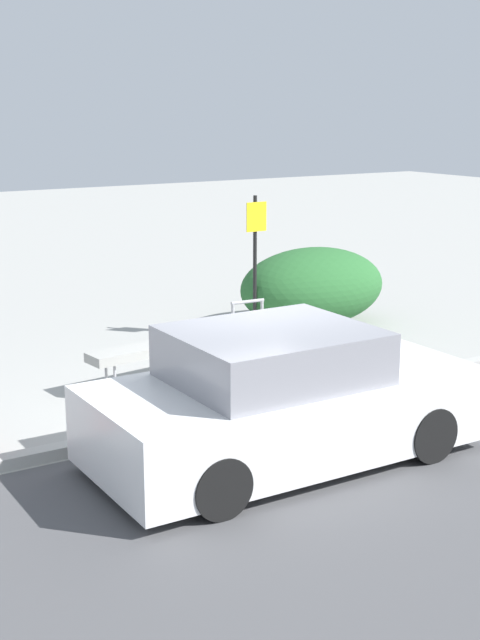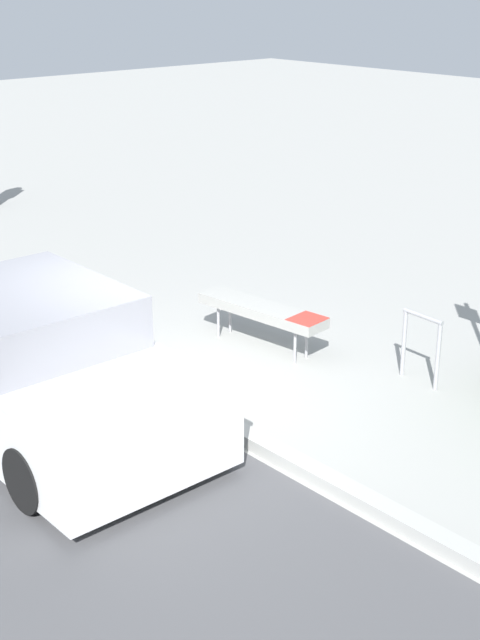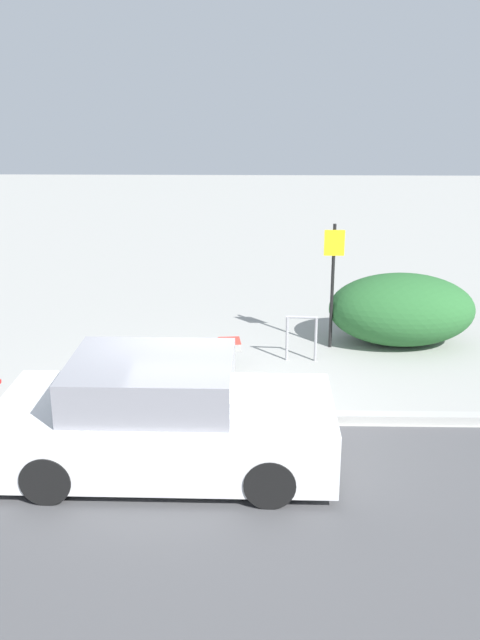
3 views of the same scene
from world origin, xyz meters
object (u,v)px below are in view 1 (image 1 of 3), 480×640
(bench, at_px, (151,350))
(parked_car_near, at_px, (282,401))
(bike_rack, at_px, (248,321))
(sign_post, at_px, (255,254))

(bench, bearing_deg, parked_car_near, -96.52)
(bench, bearing_deg, bike_rack, 11.93)
(bench, distance_m, bike_rack, 2.04)
(bench, relative_size, bike_rack, 2.21)
(sign_post, bearing_deg, parked_car_near, -119.74)
(bike_rack, xyz_separation_m, parked_car_near, (-1.94, -3.73, 0.15))
(sign_post, distance_m, parked_car_near, 5.14)
(bike_rack, distance_m, sign_post, 1.26)
(bike_rack, height_order, sign_post, sign_post)
(parked_car_near, bearing_deg, sign_post, 60.74)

